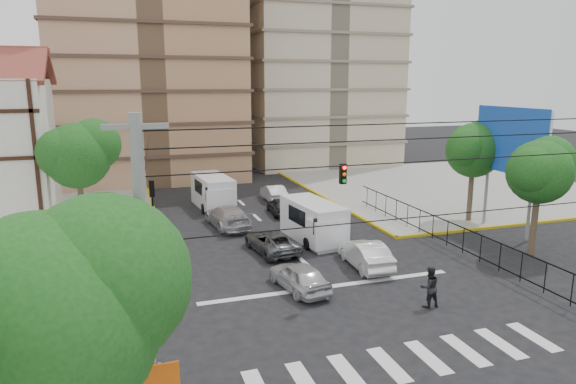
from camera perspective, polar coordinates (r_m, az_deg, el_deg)
name	(u,v)px	position (r m, az deg, el deg)	size (l,w,h in m)	color
ground	(340,296)	(24.54, 5.81, -11.43)	(160.00, 160.00, 0.00)	black
sidewalk_ne	(447,187)	(50.94, 17.25, 0.57)	(26.00, 26.00, 0.15)	gray
crosswalk_stripes	(409,361)	(19.82, 13.26, -17.79)	(12.00, 2.40, 0.01)	silver
stop_line	(330,286)	(25.55, 4.70, -10.42)	(13.00, 0.40, 0.01)	silver
park_fence	(446,248)	(32.51, 17.19, -5.96)	(0.10, 22.50, 1.66)	black
billboard	(511,143)	(35.81, 23.55, 5.04)	(0.36, 6.20, 8.10)	slate
tree_sw_near	(49,314)	(11.51, -24.98, -12.14)	(5.63, 4.60, 7.57)	#473828
tree_park_a	(541,169)	(32.13, 26.28, 2.32)	(4.41, 3.60, 6.83)	#473828
tree_park_c	(475,148)	(37.94, 20.04, 4.65)	(4.65, 3.80, 7.25)	#473828
tree_tudor	(79,152)	(36.85, -22.24, 4.10)	(5.39, 4.40, 7.43)	#473828
traffic_light_nw	(153,206)	(29.09, -14.80, -1.55)	(0.28, 0.22, 4.40)	black
traffic_light_hanging	(364,180)	(21.04, 8.41, 1.36)	(18.00, 9.12, 0.92)	black
utility_pole_sw	(146,304)	(12.52, -15.45, -11.94)	(1.40, 0.28, 9.00)	slate
van_right_lane	(315,223)	(32.05, 2.99, -3.43)	(2.74, 5.70, 2.47)	silver
van_left_lane	(214,193)	(40.79, -8.28, -0.10)	(2.71, 5.84, 2.55)	silver
car_silver_front_left	(299,276)	(24.85, 1.26, -9.35)	(1.62, 4.03, 1.37)	silver
car_white_front_right	(365,254)	(28.08, 8.56, -6.81)	(1.56, 4.48, 1.48)	white
car_grey_mid_left	(272,242)	(30.18, -1.84, -5.54)	(2.10, 4.55, 1.27)	#505357
car_silver_rear_left	(228,216)	(35.53, -6.73, -2.67)	(2.15, 5.28, 1.53)	#BBBBC0
car_darkgrey_mid_right	(281,206)	(38.68, -0.82, -1.53)	(1.56, 3.88, 1.32)	#27272A
car_white_rear_right	(274,193)	(43.09, -1.62, -0.09)	(1.43, 4.11, 1.35)	white
pedestrian_crosswalk	(429,287)	(23.83, 15.43, -10.15)	(0.90, 0.70, 1.86)	black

